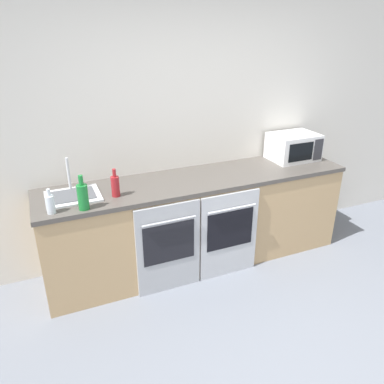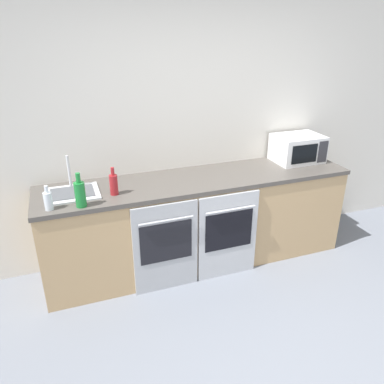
% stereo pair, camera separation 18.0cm
% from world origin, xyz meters
% --- Properties ---
extents(wall_back, '(10.00, 0.06, 2.60)m').
position_xyz_m(wall_back, '(0.00, 2.00, 1.30)').
color(wall_back, silver).
rests_on(wall_back, ground_plane).
extents(counter_back, '(2.96, 0.66, 0.90)m').
position_xyz_m(counter_back, '(0.00, 1.65, 0.45)').
color(counter_back, tan).
rests_on(counter_back, ground_plane).
extents(oven_left, '(0.58, 0.06, 0.85)m').
position_xyz_m(oven_left, '(-0.43, 1.32, 0.43)').
color(oven_left, '#A8AAAF').
rests_on(oven_left, ground_plane).
extents(oven_right, '(0.58, 0.06, 0.85)m').
position_xyz_m(oven_right, '(0.17, 1.32, 0.43)').
color(oven_right, '#B7BABF').
rests_on(oven_right, ground_plane).
extents(microwave, '(0.48, 0.37, 0.28)m').
position_xyz_m(microwave, '(1.14, 1.75, 1.04)').
color(microwave, silver).
rests_on(microwave, counter_back).
extents(bottle_green, '(0.08, 0.08, 0.28)m').
position_xyz_m(bottle_green, '(-1.08, 1.40, 1.01)').
color(bottle_green, '#19722D').
rests_on(bottle_green, counter_back).
extents(bottle_red, '(0.07, 0.07, 0.24)m').
position_xyz_m(bottle_red, '(-0.80, 1.54, 1.00)').
color(bottle_red, maroon).
rests_on(bottle_red, counter_back).
extents(bottle_clear, '(0.07, 0.07, 0.20)m').
position_xyz_m(bottle_clear, '(-1.32, 1.42, 0.98)').
color(bottle_clear, silver).
rests_on(bottle_clear, counter_back).
extents(sink, '(0.44, 0.37, 0.30)m').
position_xyz_m(sink, '(-1.14, 1.67, 0.92)').
color(sink, silver).
rests_on(sink, counter_back).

